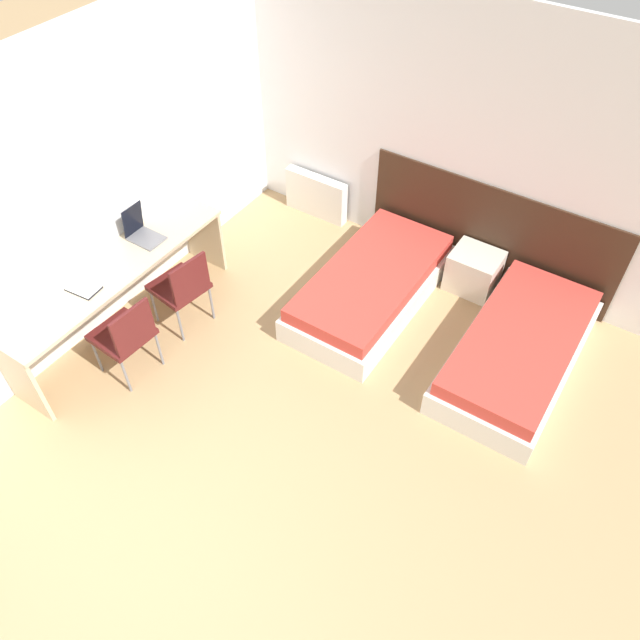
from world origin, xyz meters
name	(u,v)px	position (x,y,z in m)	size (l,w,h in m)	color
ground_plane	(135,578)	(0.00, 0.00, 0.00)	(20.00, 20.00, 0.00)	tan
wall_back	(434,136)	(0.00, 4.35, 1.35)	(5.10, 0.05, 2.70)	white
wall_left	(108,178)	(-2.07, 2.16, 1.35)	(0.05, 5.32, 2.70)	white
headboard_panel	(489,234)	(0.75, 4.31, 0.53)	(2.57, 0.03, 1.06)	#382316
bed_near_window	(371,286)	(-0.01, 3.32, 0.19)	(0.95, 1.92, 0.40)	silver
bed_near_door	(518,351)	(1.51, 3.32, 0.19)	(0.95, 1.92, 0.40)	silver
nightstand	(474,271)	(0.75, 4.07, 0.21)	(0.48, 0.42, 0.43)	beige
radiator	(316,196)	(-1.27, 4.23, 0.25)	(0.76, 0.12, 0.51)	silver
desk	(117,280)	(-1.78, 1.74, 0.61)	(0.55, 2.34, 0.77)	#C6B28E
chair_near_laptop	(182,285)	(-1.33, 2.09, 0.50)	(0.51, 0.51, 0.86)	#511919
chair_near_notebook	(126,334)	(-1.33, 1.37, 0.50)	(0.47, 0.47, 0.86)	#511919
laptop	(142,232)	(-1.84, 2.19, 0.84)	(0.32, 0.23, 0.33)	slate
open_notebook	(84,288)	(-1.77, 1.40, 0.78)	(0.29, 0.21, 0.02)	black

